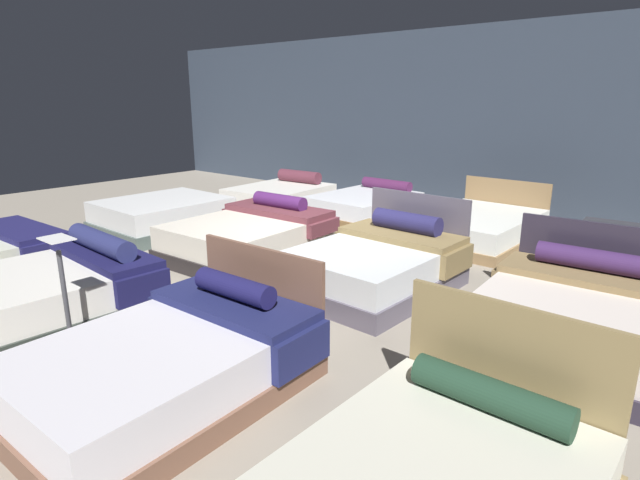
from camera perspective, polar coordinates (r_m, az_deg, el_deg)
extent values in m
cube|color=gray|center=(6.69, -0.94, -3.36)|extent=(18.00, 18.00, 0.02)
cube|color=#333D4C|center=(10.55, 17.16, 12.69)|extent=(18.00, 0.06, 3.50)
cube|color=#1D1C4F|center=(7.98, -30.72, 0.99)|extent=(1.61, 0.69, 0.07)
cube|color=#1D1C4F|center=(7.29, -28.12, -1.41)|extent=(0.09, 0.64, 0.31)
cube|color=#2C332D|center=(5.84, -28.80, -7.10)|extent=(1.68, 2.10, 0.21)
cube|color=white|center=(5.76, -29.13, -4.74)|extent=(1.62, 2.04, 0.31)
cube|color=#181744|center=(5.93, -23.01, -1.48)|extent=(1.58, 0.64, 0.08)
cube|color=#181744|center=(6.69, -25.70, -1.53)|extent=(0.11, 0.56, 0.28)
cube|color=#181744|center=(5.29, -19.20, -5.09)|extent=(0.11, 0.56, 0.28)
cylinder|color=navy|center=(5.88, -23.36, -0.21)|extent=(1.17, 0.28, 0.22)
cube|color=brown|center=(4.09, -17.01, -15.66)|extent=(1.52, 2.13, 0.17)
cube|color=silver|center=(3.97, -17.30, -12.63)|extent=(1.46, 2.07, 0.32)
cube|color=brown|center=(4.52, -6.54, -6.54)|extent=(1.37, 0.08, 0.94)
cube|color=navy|center=(4.28, -9.67, -7.12)|extent=(1.46, 0.64, 0.07)
cube|color=navy|center=(4.89, -15.45, -6.93)|extent=(0.09, 0.60, 0.31)
cube|color=navy|center=(3.90, -2.03, -12.35)|extent=(0.09, 0.60, 0.31)
cylinder|color=#1A184B|center=(4.24, -9.58, -5.24)|extent=(0.79, 0.21, 0.19)
cube|color=olive|center=(3.44, 20.11, -14.44)|extent=(1.34, 0.06, 0.99)
cylinder|color=#203E2B|center=(3.23, 18.45, -16.10)|extent=(0.93, 0.21, 0.20)
cube|color=#4A5854|center=(8.97, -17.12, 1.63)|extent=(1.66, 1.98, 0.21)
cube|color=silver|center=(8.92, -17.26, 3.31)|extent=(1.60, 1.92, 0.33)
cube|color=black|center=(7.23, -8.17, -1.15)|extent=(1.73, 2.12, 0.20)
cube|color=silver|center=(7.16, -8.25, 0.85)|extent=(1.67, 2.06, 0.32)
cube|color=brown|center=(7.58, -4.67, 3.37)|extent=(1.66, 0.71, 0.09)
cube|color=brown|center=(8.19, -9.03, 3.14)|extent=(0.11, 0.65, 0.19)
cube|color=brown|center=(7.09, 0.40, 1.39)|extent=(0.11, 0.65, 0.19)
cylinder|color=#481E57|center=(7.58, -4.55, 4.34)|extent=(0.91, 0.25, 0.22)
cube|color=#554F5E|center=(5.97, 5.83, -4.62)|extent=(1.56, 1.97, 0.22)
cube|color=silver|center=(5.88, 5.90, -2.27)|extent=(1.49, 1.91, 0.29)
cube|color=#554F5E|center=(6.62, 10.82, 0.83)|extent=(1.41, 0.08, 1.02)
cube|color=olive|center=(6.31, 9.13, 0.58)|extent=(1.50, 0.71, 0.07)
cube|color=olive|center=(6.77, 3.70, 0.24)|extent=(0.09, 0.67, 0.28)
cube|color=olive|center=(6.00, 15.12, -2.31)|extent=(0.09, 0.67, 0.28)
cylinder|color=#242251|center=(6.36, 9.70, 1.99)|extent=(0.89, 0.27, 0.25)
cube|color=#2C2735|center=(5.16, 26.07, -9.87)|extent=(1.69, 1.98, 0.17)
cube|color=silver|center=(5.07, 26.39, -7.44)|extent=(1.63, 1.92, 0.30)
cube|color=#2C2735|center=(5.91, 28.39, -2.86)|extent=(1.50, 0.12, 0.97)
cube|color=olive|center=(5.58, 27.86, -3.55)|extent=(1.60, 0.69, 0.07)
cube|color=olive|center=(5.78, 19.89, -3.51)|extent=(0.10, 0.62, 0.22)
cylinder|color=#3C2352|center=(5.62, 28.19, -1.93)|extent=(1.02, 0.26, 0.21)
cube|color=brown|center=(10.68, -4.53, 4.29)|extent=(1.70, 2.10, 0.15)
cube|color=white|center=(10.64, -4.55, 5.35)|extent=(1.63, 2.04, 0.25)
cylinder|color=#5E2B38|center=(11.10, -2.33, 7.13)|extent=(1.04, 0.32, 0.26)
cube|color=brown|center=(9.35, 4.89, 2.81)|extent=(1.53, 1.97, 0.20)
cube|color=silver|center=(9.30, 4.92, 4.26)|extent=(1.47, 1.91, 0.28)
cylinder|color=#4E1F47|center=(9.82, 7.47, 6.20)|extent=(1.05, 0.24, 0.20)
cube|color=olive|center=(8.29, 17.08, 0.31)|extent=(1.59, 2.17, 0.15)
cube|color=white|center=(8.24, 17.20, 1.80)|extent=(1.53, 2.11, 0.29)
cube|color=olive|center=(9.18, 20.04, 3.74)|extent=(1.45, 0.08, 0.85)
cube|color=#2C312E|center=(7.84, 31.17, -2.25)|extent=(1.54, 2.14, 0.13)
cube|color=silver|center=(7.80, 31.36, -0.97)|extent=(1.48, 2.08, 0.24)
cube|color=#2D2D33|center=(8.48, 32.12, 1.11)|extent=(1.46, 0.59, 0.05)
cube|color=#2D2D33|center=(8.60, 27.22, 1.02)|extent=(0.07, 0.54, 0.22)
cylinder|color=#3F3F44|center=(4.95, -25.87, -11.90)|extent=(0.24, 0.24, 0.02)
cylinder|color=#3F3F44|center=(4.76, -26.56, -6.73)|extent=(0.04, 0.04, 0.98)
cube|color=white|center=(4.58, -27.44, 0.13)|extent=(0.28, 0.20, 0.01)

